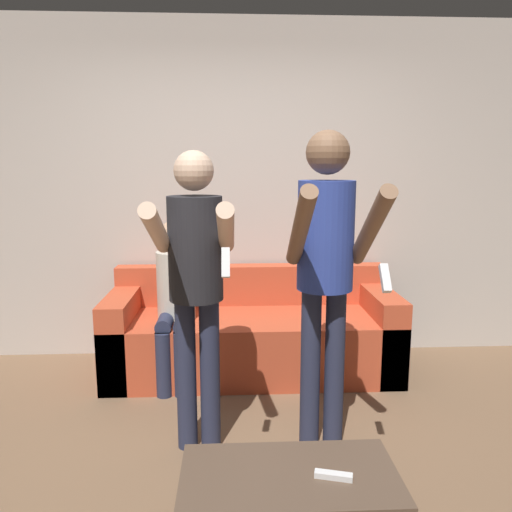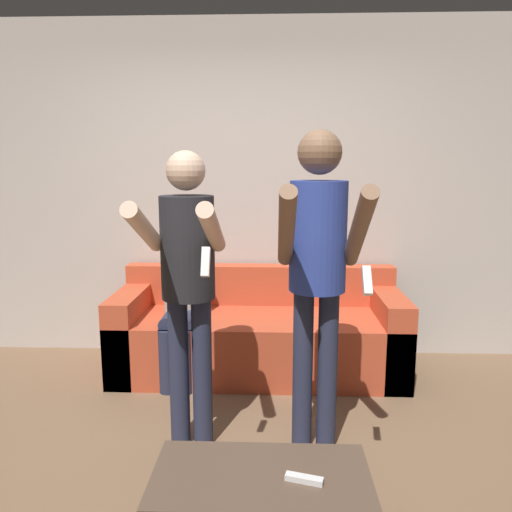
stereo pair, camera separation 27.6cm
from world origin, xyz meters
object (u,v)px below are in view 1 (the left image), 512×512
couch (252,335)px  person_standing_right (326,257)px  remote_on_table (333,476)px  person_standing_left (196,272)px  coffee_table (289,482)px  person_seated (175,295)px

couch → person_standing_right: 1.38m
remote_on_table → person_standing_left: bearing=126.0°
person_standing_right → remote_on_table: size_ratio=11.32×
person_standing_right → remote_on_table: person_standing_right is taller
coffee_table → remote_on_table: size_ratio=5.73×
couch → person_standing_left: size_ratio=1.31×
person_seated → remote_on_table: person_seated is taller
person_standing_right → coffee_table: (-0.28, -0.77, -0.78)m
couch → remote_on_table: bearing=-82.7°
coffee_table → remote_on_table: 0.18m
couch → person_seated: bearing=-163.7°
person_standing_left → coffee_table: (0.42, -0.77, -0.71)m
person_seated → coffee_table: size_ratio=1.34×
person_standing_left → person_seated: person_standing_left is taller
couch → person_standing_left: bearing=-107.9°
person_seated → person_standing_left: bearing=-76.5°
remote_on_table → person_seated: bearing=115.1°
person_standing_left → remote_on_table: size_ratio=10.65×
person_seated → coffee_table: bearing=-69.3°
coffee_table → person_standing_left: bearing=118.5°
coffee_table → remote_on_table: remote_on_table is taller
person_standing_left → person_seated: 1.00m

